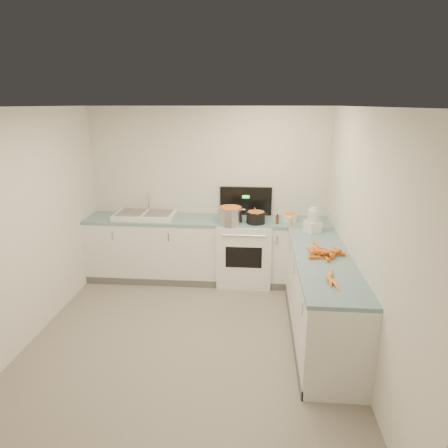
# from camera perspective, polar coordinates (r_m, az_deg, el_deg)

# --- Properties ---
(floor) EXTENTS (3.50, 4.00, 0.00)m
(floor) POSITION_cam_1_polar(r_m,az_deg,el_deg) (4.60, -5.09, -16.62)
(floor) COLOR gray
(floor) RESTS_ON ground
(ceiling) EXTENTS (3.50, 4.00, 0.00)m
(ceiling) POSITION_cam_1_polar(r_m,az_deg,el_deg) (3.84, -6.09, 16.32)
(ceiling) COLOR silver
(ceiling) RESTS_ON ground
(wall_back) EXTENTS (3.50, 0.00, 2.50)m
(wall_back) POSITION_cam_1_polar(r_m,az_deg,el_deg) (5.96, -2.16, 4.41)
(wall_back) COLOR silver
(wall_back) RESTS_ON ground
(wall_front) EXTENTS (3.50, 0.00, 2.50)m
(wall_front) POSITION_cam_1_polar(r_m,az_deg,el_deg) (2.30, -14.77, -17.57)
(wall_front) COLOR silver
(wall_front) RESTS_ON ground
(wall_left) EXTENTS (0.00, 4.00, 2.50)m
(wall_left) POSITION_cam_1_polar(r_m,az_deg,el_deg) (4.68, -27.14, -0.92)
(wall_left) COLOR silver
(wall_left) RESTS_ON ground
(wall_right) EXTENTS (0.00, 4.00, 2.50)m
(wall_right) POSITION_cam_1_polar(r_m,az_deg,el_deg) (4.12, 19.20, -2.23)
(wall_right) COLOR silver
(wall_right) RESTS_ON ground
(counter_back) EXTENTS (3.50, 0.62, 0.94)m
(counter_back) POSITION_cam_1_polar(r_m,az_deg,el_deg) (5.89, -2.43, -3.65)
(counter_back) COLOR white
(counter_back) RESTS_ON ground
(counter_right) EXTENTS (0.62, 2.20, 0.94)m
(counter_right) POSITION_cam_1_polar(r_m,az_deg,el_deg) (4.62, 13.72, -10.13)
(counter_right) COLOR white
(counter_right) RESTS_ON ground
(stove) EXTENTS (0.76, 0.65, 1.36)m
(stove) POSITION_cam_1_polar(r_m,az_deg,el_deg) (5.83, 2.94, -3.82)
(stove) COLOR white
(stove) RESTS_ON ground
(sink) EXTENTS (0.86, 0.52, 0.31)m
(sink) POSITION_cam_1_polar(r_m,az_deg,el_deg) (5.91, -11.17, 1.29)
(sink) COLOR white
(sink) RESTS_ON counter_back
(steel_pot) EXTENTS (0.41, 0.41, 0.25)m
(steel_pot) POSITION_cam_1_polar(r_m,az_deg,el_deg) (5.51, 0.89, 1.19)
(steel_pot) COLOR silver
(steel_pot) RESTS_ON stove
(black_pot) EXTENTS (0.31, 0.31, 0.18)m
(black_pot) POSITION_cam_1_polar(r_m,az_deg,el_deg) (5.52, 4.56, 0.83)
(black_pot) COLOR black
(black_pot) RESTS_ON stove
(wooden_spoon) EXTENTS (0.06, 0.37, 0.02)m
(wooden_spoon) POSITION_cam_1_polar(r_m,az_deg,el_deg) (5.50, 4.59, 1.85)
(wooden_spoon) COLOR #AD7A47
(wooden_spoon) RESTS_ON black_pot
(mixing_bowl) EXTENTS (0.28, 0.28, 0.11)m
(mixing_bowl) POSITION_cam_1_polar(r_m,az_deg,el_deg) (5.69, 9.29, 0.93)
(mixing_bowl) COLOR white
(mixing_bowl) RESTS_ON counter_back
(extract_bottle) EXTENTS (0.05, 0.05, 0.11)m
(extract_bottle) POSITION_cam_1_polar(r_m,az_deg,el_deg) (5.53, 7.61, 0.58)
(extract_bottle) COLOR #593319
(extract_bottle) RESTS_ON counter_back
(spice_jar) EXTENTS (0.06, 0.06, 0.10)m
(spice_jar) POSITION_cam_1_polar(r_m,az_deg,el_deg) (5.51, 9.37, 0.37)
(spice_jar) COLOR #E5B266
(spice_jar) RESTS_ON counter_back
(food_processor) EXTENTS (0.22, 0.24, 0.33)m
(food_processor) POSITION_cam_1_polar(r_m,az_deg,el_deg) (5.24, 12.60, 0.37)
(food_processor) COLOR white
(food_processor) RESTS_ON counter_right
(carrot_pile) EXTENTS (0.43, 0.47, 0.08)m
(carrot_pile) POSITION_cam_1_polar(r_m,az_deg,el_deg) (4.50, 13.92, -3.87)
(carrot_pile) COLOR orange
(carrot_pile) RESTS_ON counter_right
(peeled_carrots) EXTENTS (0.12, 0.43, 0.04)m
(peeled_carrots) POSITION_cam_1_polar(r_m,az_deg,el_deg) (3.86, 15.11, -7.75)
(peeled_carrots) COLOR orange
(peeled_carrots) RESTS_ON counter_right
(peelings) EXTENTS (0.19, 0.26, 0.01)m
(peelings) POSITION_cam_1_polar(r_m,az_deg,el_deg) (5.91, -13.26, 1.53)
(peelings) COLOR tan
(peelings) RESTS_ON sink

